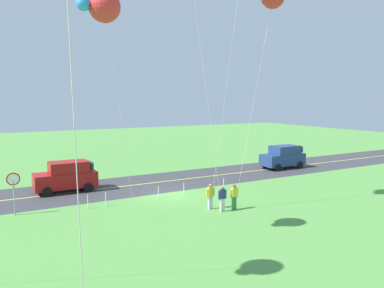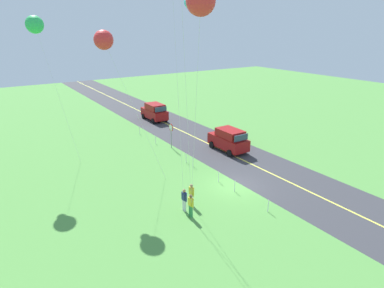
# 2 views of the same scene
# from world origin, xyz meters

# --- Properties ---
(ground_plane) EXTENTS (120.00, 120.00, 0.10)m
(ground_plane) POSITION_xyz_m (0.00, 0.00, -0.05)
(ground_plane) COLOR #549342
(asphalt_road) EXTENTS (120.00, 7.00, 0.00)m
(asphalt_road) POSITION_xyz_m (0.00, -4.00, 0.00)
(asphalt_road) COLOR #38383D
(asphalt_road) RESTS_ON ground
(road_centre_stripe) EXTENTS (120.00, 0.16, 0.00)m
(road_centre_stripe) POSITION_xyz_m (0.00, -4.00, 0.01)
(road_centre_stripe) COLOR #E5E04C
(road_centre_stripe) RESTS_ON asphalt_road
(car_suv_foreground) EXTENTS (4.40, 2.12, 2.24)m
(car_suv_foreground) POSITION_xyz_m (6.35, -4.49, 1.15)
(car_suv_foreground) COLOR maroon
(car_suv_foreground) RESTS_ON ground
(car_parked_east_far) EXTENTS (4.40, 2.12, 2.24)m
(car_parked_east_far) POSITION_xyz_m (20.60, -3.58, 1.15)
(car_parked_east_far) COLOR maroon
(car_parked_east_far) RESTS_ON ground
(stop_sign) EXTENTS (0.76, 0.08, 2.56)m
(stop_sign) POSITION_xyz_m (10.16, -0.10, 1.80)
(stop_sign) COLOR gray
(stop_sign) RESTS_ON ground
(person_adult_near) EXTENTS (0.58, 0.22, 1.60)m
(person_adult_near) POSITION_xyz_m (-1.78, 5.33, 0.86)
(person_adult_near) COLOR #338C4C
(person_adult_near) RESTS_ON ground
(person_adult_companion) EXTENTS (0.58, 0.22, 1.60)m
(person_adult_companion) POSITION_xyz_m (-0.93, 5.29, 0.86)
(person_adult_companion) COLOR silver
(person_adult_companion) RESTS_ON ground
(person_child_watcher) EXTENTS (0.58, 0.22, 1.60)m
(person_child_watcher) POSITION_xyz_m (-0.58, 4.49, 0.86)
(person_child_watcher) COLOR silver
(person_child_watcher) RESTS_ON ground
(kite_red_low) EXTENTS (2.75, 1.48, 13.51)m
(kite_red_low) POSITION_xyz_m (-3.76, 6.10, 12.81)
(kite_red_low) COLOR silver
(kite_red_low) RESTS_ON ground
(kite_pink_drift) EXTENTS (2.39, 2.67, 12.57)m
(kite_pink_drift) POSITION_xyz_m (12.68, 10.71, 11.87)
(kite_pink_drift) COLOR silver
(kite_pink_drift) RESTS_ON ground
(kite_orange_near) EXTENTS (3.69, 4.07, 11.51)m
(kite_orange_near) POSITION_xyz_m (6.71, 7.26, 10.81)
(kite_orange_near) COLOR silver
(kite_orange_near) RESTS_ON ground
(fence_post_0) EXTENTS (0.05, 0.05, 0.90)m
(fence_post_0) POSITION_xyz_m (-4.13, 0.70, 0.45)
(fence_post_0) COLOR silver
(fence_post_0) RESTS_ON ground
(fence_post_1) EXTENTS (0.05, 0.05, 0.90)m
(fence_post_1) POSITION_xyz_m (-0.72, 0.70, 0.45)
(fence_post_1) COLOR silver
(fence_post_1) RESTS_ON ground
(fence_post_2) EXTENTS (0.05, 0.05, 0.90)m
(fence_post_2) POSITION_xyz_m (1.26, 0.70, 0.45)
(fence_post_2) COLOR silver
(fence_post_2) RESTS_ON ground
(fence_post_3) EXTENTS (0.05, 0.05, 0.90)m
(fence_post_3) POSITION_xyz_m (4.94, 0.70, 0.45)
(fence_post_3) COLOR silver
(fence_post_3) RESTS_ON ground
(fence_post_4) EXTENTS (0.05, 0.05, 0.90)m
(fence_post_4) POSITION_xyz_m (6.08, 0.70, 0.45)
(fence_post_4) COLOR silver
(fence_post_4) RESTS_ON ground
(fence_post_5) EXTENTS (0.05, 0.05, 0.90)m
(fence_post_5) POSITION_xyz_m (12.14, 0.70, 0.45)
(fence_post_5) COLOR silver
(fence_post_5) RESTS_ON ground
(fence_post_6) EXTENTS (0.05, 0.05, 0.90)m
(fence_post_6) POSITION_xyz_m (16.09, 0.70, 0.45)
(fence_post_6) COLOR silver
(fence_post_6) RESTS_ON ground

